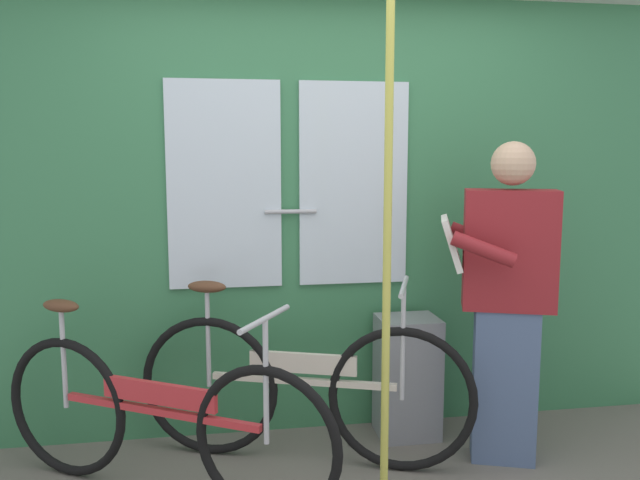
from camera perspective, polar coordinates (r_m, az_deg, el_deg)
name	(u,v)px	position (r m, az deg, el deg)	size (l,w,h in m)	color
train_door_wall	(324,206)	(3.62, 0.35, 3.01)	(4.30, 0.28, 2.43)	#387A4C
bicycle_near_door	(301,388)	(3.36, -1.63, -12.76)	(1.62, 0.70, 0.94)	black
bicycle_leaning_behind	(158,419)	(3.15, -13.91, -14.84)	(1.53, 0.94, 0.89)	black
passenger_reading_newspaper	(506,296)	(3.39, 15.85, -4.74)	(0.61, 0.54, 1.61)	slate
trash_bin_by_wall	(407,377)	(3.71, 7.59, -11.69)	(0.32, 0.28, 0.67)	gray
handrail_pole	(387,239)	(2.79, 5.87, 0.06)	(0.04, 0.04, 2.39)	#C6C14C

